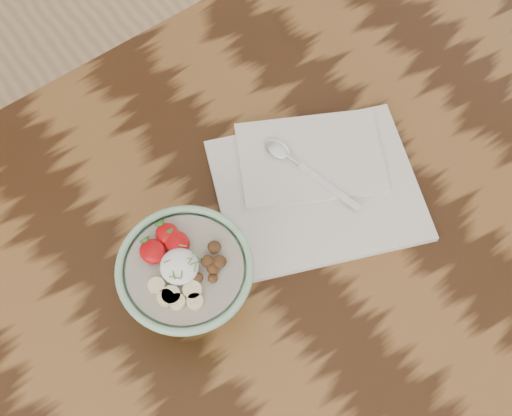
{
  "coord_description": "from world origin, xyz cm",
  "views": [
    {
      "loc": [
        -24.59,
        -28.16,
        165.49
      ],
      "look_at": [
        -1.02,
        4.25,
        85.24
      ],
      "focal_mm": 50.0,
      "sensor_mm": 36.0,
      "label": 1
    }
  ],
  "objects": [
    {
      "name": "table",
      "position": [
        0.0,
        0.0,
        65.7
      ],
      "size": [
        160.0,
        90.0,
        75.0
      ],
      "color": "black",
      "rests_on": "ground"
    },
    {
      "name": "spoon",
      "position": [
        10.04,
        11.16,
        77.11
      ],
      "size": [
        5.86,
        16.98,
        0.89
      ],
      "rotation": [
        0.0,
        0.0,
        0.24
      ],
      "color": "silver",
      "rests_on": "napkin"
    },
    {
      "name": "napkin",
      "position": [
        11.08,
        6.31,
        75.73
      ],
      "size": [
        34.91,
        31.96,
        1.74
      ],
      "rotation": [
        0.0,
        0.0,
        -0.39
      ],
      "color": "silver",
      "rests_on": "table"
    },
    {
      "name": "breakfast_bowl",
      "position": [
        -12.68,
        3.16,
        80.84
      ],
      "size": [
        17.13,
        17.13,
        11.48
      ],
      "rotation": [
        0.0,
        0.0,
        0.36
      ],
      "color": "#8CBC95",
      "rests_on": "table"
    }
  ]
}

